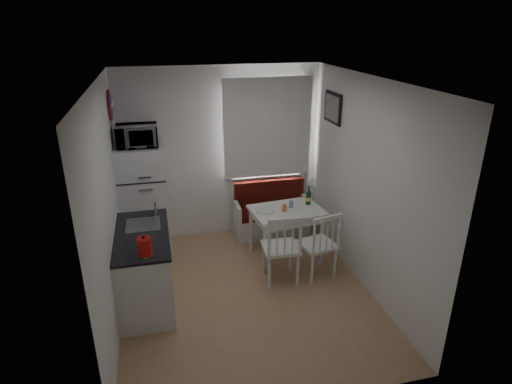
# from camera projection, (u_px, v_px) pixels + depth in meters

# --- Properties ---
(floor) EXTENTS (3.00, 3.50, 0.02)m
(floor) POSITION_uv_depth(u_px,v_px,m) (247.00, 293.00, 5.36)
(floor) COLOR #A58058
(floor) RESTS_ON ground
(ceiling) EXTENTS (3.00, 3.50, 0.02)m
(ceiling) POSITION_uv_depth(u_px,v_px,m) (245.00, 80.00, 4.39)
(ceiling) COLOR white
(ceiling) RESTS_ON wall_back
(wall_back) EXTENTS (3.00, 0.02, 2.60)m
(wall_back) POSITION_uv_depth(u_px,v_px,m) (221.00, 154.00, 6.45)
(wall_back) COLOR white
(wall_back) RESTS_ON floor
(wall_front) EXTENTS (3.00, 0.02, 2.60)m
(wall_front) POSITION_uv_depth(u_px,v_px,m) (294.00, 282.00, 3.29)
(wall_front) COLOR white
(wall_front) RESTS_ON floor
(wall_left) EXTENTS (0.02, 3.50, 2.60)m
(wall_left) POSITION_uv_depth(u_px,v_px,m) (108.00, 210.00, 4.55)
(wall_left) COLOR white
(wall_left) RESTS_ON floor
(wall_right) EXTENTS (0.02, 3.50, 2.60)m
(wall_right) POSITION_uv_depth(u_px,v_px,m) (366.00, 186.00, 5.20)
(wall_right) COLOR white
(wall_right) RESTS_ON floor
(window) EXTENTS (1.22, 0.06, 1.47)m
(window) POSITION_uv_depth(u_px,v_px,m) (267.00, 131.00, 6.45)
(window) COLOR white
(window) RESTS_ON wall_back
(curtain) EXTENTS (1.35, 0.02, 1.50)m
(curtain) POSITION_uv_depth(u_px,v_px,m) (268.00, 128.00, 6.37)
(curtain) COLOR white
(curtain) RESTS_ON wall_back
(kitchen_counter) EXTENTS (0.62, 1.32, 1.16)m
(kitchen_counter) POSITION_uv_depth(u_px,v_px,m) (145.00, 267.00, 5.07)
(kitchen_counter) COLOR white
(kitchen_counter) RESTS_ON floor
(wall_sign) EXTENTS (0.03, 0.40, 0.40)m
(wall_sign) POSITION_uv_depth(u_px,v_px,m) (111.00, 105.00, 5.54)
(wall_sign) COLOR #1B32A5
(wall_sign) RESTS_ON wall_left
(picture_frame) EXTENTS (0.04, 0.52, 0.42)m
(picture_frame) POSITION_uv_depth(u_px,v_px,m) (333.00, 108.00, 5.90)
(picture_frame) COLOR black
(picture_frame) RESTS_ON wall_right
(bench) EXTENTS (1.18, 0.45, 0.84)m
(bench) POSITION_uv_depth(u_px,v_px,m) (271.00, 217.00, 6.77)
(bench) COLOR white
(bench) RESTS_ON floor
(dining_table) EXTENTS (1.04, 0.78, 0.73)m
(dining_table) POSITION_uv_depth(u_px,v_px,m) (287.00, 215.00, 5.97)
(dining_table) COLOR white
(dining_table) RESTS_ON floor
(chair_left) EXTENTS (0.48, 0.46, 0.52)m
(chair_left) POSITION_uv_depth(u_px,v_px,m) (283.00, 242.00, 5.33)
(chair_left) COLOR white
(chair_left) RESTS_ON floor
(chair_right) EXTENTS (0.52, 0.50, 0.50)m
(chair_right) POSITION_uv_depth(u_px,v_px,m) (321.00, 239.00, 5.45)
(chair_right) COLOR white
(chair_right) RESTS_ON floor
(fridge) EXTENTS (0.64, 0.64, 1.60)m
(fridge) POSITION_uv_depth(u_px,v_px,m) (144.00, 200.00, 6.07)
(fridge) COLOR white
(fridge) RESTS_ON floor
(microwave) EXTENTS (0.53, 0.36, 0.29)m
(microwave) POSITION_uv_depth(u_px,v_px,m) (137.00, 136.00, 5.67)
(microwave) COLOR white
(microwave) RESTS_ON fridge
(kettle) EXTENTS (0.18, 0.18, 0.23)m
(kettle) POSITION_uv_depth(u_px,v_px,m) (145.00, 246.00, 4.39)
(kettle) COLOR #B5120E
(kettle) RESTS_ON kitchen_counter
(wine_bottle) EXTENTS (0.07, 0.07, 0.28)m
(wine_bottle) POSITION_uv_depth(u_px,v_px,m) (308.00, 195.00, 6.06)
(wine_bottle) COLOR #133D23
(wine_bottle) RESTS_ON dining_table
(drinking_glass_orange) EXTENTS (0.06, 0.06, 0.10)m
(drinking_glass_orange) POSITION_uv_depth(u_px,v_px,m) (284.00, 208.00, 5.87)
(drinking_glass_orange) COLOR orange
(drinking_glass_orange) RESTS_ON dining_table
(drinking_glass_blue) EXTENTS (0.06, 0.06, 0.10)m
(drinking_glass_blue) POSITION_uv_depth(u_px,v_px,m) (291.00, 204.00, 5.99)
(drinking_glass_blue) COLOR #6D91B9
(drinking_glass_blue) RESTS_ON dining_table
(plate) EXTENTS (0.27, 0.27, 0.02)m
(plate) POSITION_uv_depth(u_px,v_px,m) (265.00, 210.00, 5.89)
(plate) COLOR white
(plate) RESTS_ON dining_table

